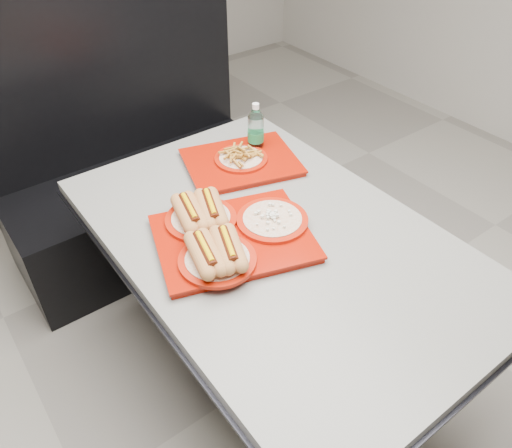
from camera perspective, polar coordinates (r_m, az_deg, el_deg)
ground at (r=2.14m, az=1.68°, el=-16.63°), size 6.00×6.00×0.00m
diner_table at (r=1.69m, az=2.06°, el=-5.47°), size 0.92×1.42×0.75m
booth_bench at (r=2.56m, az=-13.51°, el=5.70°), size 1.30×0.57×1.35m
tray_near at (r=1.53m, az=-3.38°, el=-1.05°), size 0.56×0.49×0.10m
tray_far at (r=1.89m, az=-1.72°, el=7.35°), size 0.48×0.42×0.08m
water_bottle at (r=1.95m, az=-0.03°, el=10.57°), size 0.06×0.06×0.20m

